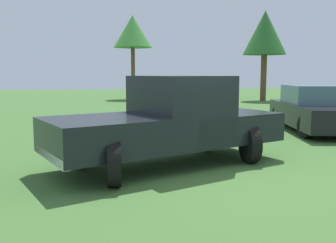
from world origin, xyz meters
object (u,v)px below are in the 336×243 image
sedan_near (314,110)px  tree_back_right (265,34)px  pickup_truck (173,119)px  tree_far_center (133,32)px

sedan_near → tree_back_right: (-13.37, 4.22, 3.91)m
pickup_truck → tree_far_center: size_ratio=0.85×
sedan_near → pickup_truck: bearing=-43.5°
pickup_truck → tree_far_center: (-20.54, 0.93, 3.94)m
sedan_near → tree_far_center: bearing=-153.2°
tree_far_center → tree_back_right: bearing=68.9°
tree_back_right → tree_far_center: 9.38m
tree_back_right → tree_far_center: bearing=-111.1°
sedan_near → tree_back_right: 14.56m
sedan_near → tree_back_right: tree_back_right is taller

